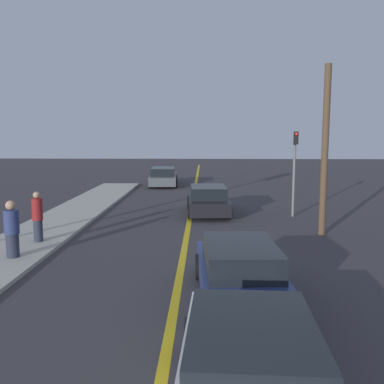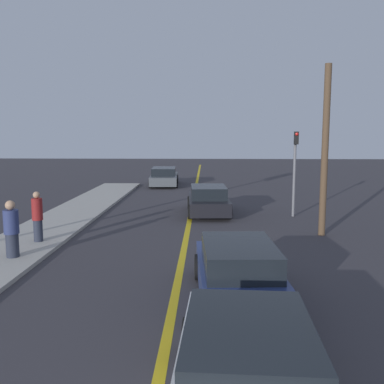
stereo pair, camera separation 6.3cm
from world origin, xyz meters
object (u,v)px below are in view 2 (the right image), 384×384
(pedestrian_mid_group, at_px, (37,217))
(traffic_light, at_px, (295,164))
(utility_pole, at_px, (325,151))
(car_near_right_lane, at_px, (247,367))
(car_far_distant, at_px, (208,200))
(car_ahead_center, at_px, (238,272))
(car_parked_left_lot, at_px, (164,177))
(pedestrian_near_curb, at_px, (11,229))

(pedestrian_mid_group, distance_m, traffic_light, 10.83)
(utility_pole, bearing_deg, car_near_right_lane, -109.93)
(pedestrian_mid_group, bearing_deg, car_far_distant, 45.10)
(car_ahead_center, distance_m, car_parked_left_lot, 21.25)
(pedestrian_near_curb, bearing_deg, car_far_distant, 52.76)
(car_ahead_center, bearing_deg, pedestrian_mid_group, 140.98)
(pedestrian_mid_group, distance_m, utility_pole, 10.10)
(pedestrian_near_curb, relative_size, pedestrian_mid_group, 1.00)
(car_ahead_center, xyz_separation_m, pedestrian_near_curb, (-6.29, 2.73, 0.30))
(car_near_right_lane, relative_size, car_parked_left_lot, 0.90)
(pedestrian_near_curb, xyz_separation_m, traffic_light, (9.45, 6.98, 1.39))
(car_far_distant, distance_m, pedestrian_near_curb, 9.40)
(car_ahead_center, height_order, traffic_light, traffic_light)
(car_near_right_lane, height_order, car_parked_left_lot, car_near_right_lane)
(pedestrian_near_curb, distance_m, traffic_light, 11.83)
(car_parked_left_lot, relative_size, traffic_light, 1.27)
(car_near_right_lane, height_order, utility_pole, utility_pole)
(traffic_light, relative_size, utility_pole, 0.62)
(car_near_right_lane, xyz_separation_m, traffic_light, (3.33, 13.57, 1.68))
(pedestrian_mid_group, height_order, traffic_light, traffic_light)
(car_far_distant, bearing_deg, traffic_light, -10.46)
(car_ahead_center, bearing_deg, traffic_light, 68.94)
(pedestrian_near_curb, distance_m, pedestrian_mid_group, 1.81)
(car_parked_left_lot, relative_size, pedestrian_mid_group, 2.85)
(traffic_light, bearing_deg, car_parked_left_lot, 121.42)
(car_far_distant, xyz_separation_m, pedestrian_mid_group, (-5.65, -5.67, 0.33))
(car_ahead_center, height_order, car_far_distant, car_ahead_center)
(car_parked_left_lot, distance_m, pedestrian_mid_group, 16.59)
(car_parked_left_lot, bearing_deg, car_near_right_lane, -85.03)
(car_near_right_lane, xyz_separation_m, car_far_distant, (-0.43, 14.07, -0.01))
(car_near_right_lane, distance_m, utility_pole, 11.00)
(car_ahead_center, height_order, pedestrian_near_curb, pedestrian_near_curb)
(utility_pole, bearing_deg, pedestrian_near_curb, -160.29)
(car_ahead_center, bearing_deg, pedestrian_near_curb, 153.51)
(pedestrian_near_curb, bearing_deg, car_ahead_center, -23.46)
(car_near_right_lane, distance_m, traffic_light, 14.08)
(car_parked_left_lot, distance_m, pedestrian_near_curb, 18.39)
(car_far_distant, xyz_separation_m, traffic_light, (3.77, -0.50, 1.69))
(pedestrian_near_curb, xyz_separation_m, utility_pole, (9.78, 3.50, 2.09))
(pedestrian_mid_group, bearing_deg, traffic_light, 28.76)
(pedestrian_mid_group, bearing_deg, pedestrian_near_curb, -91.18)
(pedestrian_near_curb, bearing_deg, traffic_light, 36.44)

